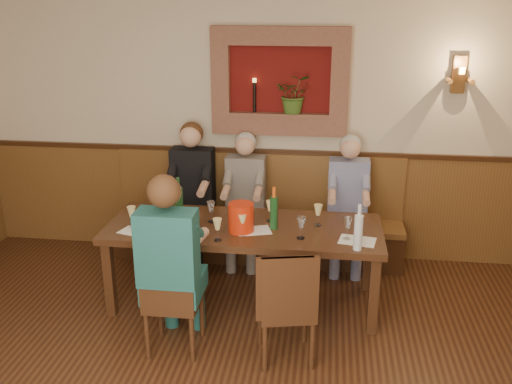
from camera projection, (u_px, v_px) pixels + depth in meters
room_shell at (188, 156)px, 2.88m from camera, size 6.04×6.04×2.82m
wainscoting at (197, 373)px, 3.31m from camera, size 6.02×6.02×1.15m
wall_niche at (284, 86)px, 5.64m from camera, size 1.36×0.30×1.06m
wall_sconce at (459, 75)px, 5.38m from camera, size 0.25×0.20×0.35m
dining_table at (244, 234)px, 5.01m from camera, size 2.40×0.90×0.75m
bench at (257, 229)px, 6.01m from camera, size 3.00×0.45×1.11m
chair_near_left at (174, 318)px, 4.45m from camera, size 0.41×0.41×0.93m
chair_near_right at (286, 327)px, 4.33m from camera, size 0.49×0.49×0.93m
person_bench_left at (192, 205)px, 5.90m from camera, size 0.43×0.53×1.46m
person_bench_mid at (245, 211)px, 5.85m from camera, size 0.40×0.49×1.37m
person_bench_right at (347, 215)px, 5.72m from camera, size 0.40×0.49×1.37m
person_chair_front at (173, 278)px, 4.36m from camera, size 0.44×0.54×1.47m
spittoon_bucket at (241, 218)px, 4.83m from camera, size 0.25×0.25×0.25m
wine_bottle_green_a at (274, 212)px, 4.87m from camera, size 0.08×0.08×0.38m
wine_bottle_green_b at (179, 204)px, 5.01m from camera, size 0.10×0.10×0.41m
water_bottle at (358, 231)px, 4.47m from camera, size 0.09×0.09×0.38m
tasting_sheet_a at (135, 231)px, 4.86m from camera, size 0.29×0.24×0.00m
tasting_sheet_b at (254, 231)px, 4.88m from camera, size 0.33×0.28×0.00m
tasting_sheet_c at (357, 241)px, 4.68m from camera, size 0.33×0.26×0.00m
tasting_sheet_d at (181, 235)px, 4.78m from camera, size 0.37×0.33×0.00m
wine_glass_0 at (270, 211)px, 5.06m from camera, size 0.08×0.08×0.19m
wine_glass_1 at (318, 215)px, 4.97m from camera, size 0.08×0.08×0.19m
wine_glass_2 at (301, 228)px, 4.70m from camera, size 0.08×0.08×0.19m
wine_glass_3 at (218, 230)px, 4.66m from camera, size 0.08×0.08×0.19m
wine_glass_4 at (347, 228)px, 4.68m from camera, size 0.08×0.08×0.19m
wine_glass_5 at (211, 212)px, 5.04m from camera, size 0.08×0.08×0.19m
wine_glass_6 at (242, 225)px, 4.76m from camera, size 0.08×0.08×0.19m
wine_glass_7 at (165, 210)px, 5.09m from camera, size 0.08×0.08×0.19m
wine_glass_8 at (132, 217)px, 4.92m from camera, size 0.08×0.08×0.19m
wine_glass_9 at (170, 220)px, 4.85m from camera, size 0.08×0.08×0.19m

